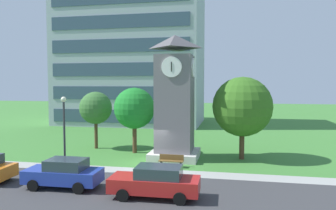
# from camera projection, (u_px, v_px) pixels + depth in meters

# --- Properties ---
(ground_plane) EXTENTS (160.00, 160.00, 0.00)m
(ground_plane) POSITION_uv_depth(u_px,v_px,m) (148.00, 165.00, 23.94)
(ground_plane) COLOR #3D7A33
(street_asphalt) EXTENTS (120.00, 7.20, 0.01)m
(street_asphalt) POSITION_uv_depth(u_px,v_px,m) (121.00, 192.00, 17.98)
(street_asphalt) COLOR #38383A
(street_asphalt) RESTS_ON ground
(kerb_strip) EXTENTS (120.00, 1.60, 0.01)m
(kerb_strip) POSITION_uv_depth(u_px,v_px,m) (142.00, 171.00, 22.29)
(kerb_strip) COLOR #9E9E99
(kerb_strip) RESTS_ON ground
(office_building) EXTENTS (21.14, 12.26, 22.40)m
(office_building) POSITION_uv_depth(u_px,v_px,m) (132.00, 50.00, 49.46)
(office_building) COLOR #9EA8B2
(office_building) RESTS_ON ground
(clock_tower) EXTENTS (3.82, 3.82, 9.90)m
(clock_tower) POSITION_uv_depth(u_px,v_px,m) (175.00, 104.00, 25.95)
(clock_tower) COLOR slate
(clock_tower) RESTS_ON ground
(park_bench) EXTENTS (1.81, 0.51, 0.88)m
(park_bench) POSITION_uv_depth(u_px,v_px,m) (171.00, 161.00, 23.45)
(park_bench) COLOR brown
(park_bench) RESTS_ON ground
(street_lamp) EXTENTS (0.36, 0.36, 5.17)m
(street_lamp) POSITION_uv_depth(u_px,v_px,m) (64.00, 125.00, 21.71)
(street_lamp) COLOR #333338
(street_lamp) RESTS_ON ground
(tree_near_tower) EXTENTS (4.75, 4.75, 6.60)m
(tree_near_tower) POSITION_uv_depth(u_px,v_px,m) (242.00, 107.00, 25.70)
(tree_near_tower) COLOR #513823
(tree_near_tower) RESTS_ON ground
(tree_streetside) EXTENTS (3.01, 3.01, 5.31)m
(tree_streetside) POSITION_uv_depth(u_px,v_px,m) (96.00, 108.00, 30.03)
(tree_streetside) COLOR #513823
(tree_streetside) RESTS_ON ground
(tree_by_building) EXTENTS (3.57, 3.57, 5.70)m
(tree_by_building) POSITION_uv_depth(u_px,v_px,m) (134.00, 108.00, 28.08)
(tree_by_building) COLOR #513823
(tree_by_building) RESTS_ON ground
(parked_car_blue) EXTENTS (4.42, 2.02, 1.69)m
(parked_car_blue) POSITION_uv_depth(u_px,v_px,m) (64.00, 173.00, 18.71)
(parked_car_blue) COLOR #23389E
(parked_car_blue) RESTS_ON ground
(parked_car_red) EXTENTS (4.79, 2.03, 1.69)m
(parked_car_red) POSITION_uv_depth(u_px,v_px,m) (156.00, 182.00, 17.09)
(parked_car_red) COLOR red
(parked_car_red) RESTS_ON ground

